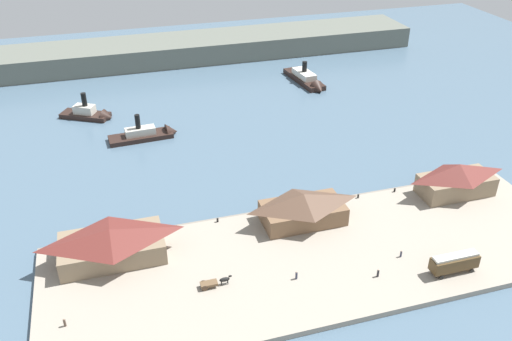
# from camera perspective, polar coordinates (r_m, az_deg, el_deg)

# --- Properties ---
(ground_plane) EXTENTS (320.00, 320.00, 0.00)m
(ground_plane) POSITION_cam_1_polar(r_m,az_deg,el_deg) (128.01, 3.05, -3.30)
(ground_plane) COLOR slate
(quay_promenade) EXTENTS (110.00, 36.00, 1.20)m
(quay_promenade) POSITION_cam_1_polar(r_m,az_deg,el_deg) (111.28, 6.84, -9.05)
(quay_promenade) COLOR #9E9384
(quay_promenade) RESTS_ON ground
(seawall_edge) EXTENTS (110.00, 0.80, 1.00)m
(seawall_edge) POSITION_cam_1_polar(r_m,az_deg,el_deg) (124.94, 3.60, -3.99)
(seawall_edge) COLOR gray
(seawall_edge) RESTS_ON ground
(ferry_shed_central_terminal) EXTENTS (20.66, 11.48, 6.77)m
(ferry_shed_central_terminal) POSITION_cam_1_polar(r_m,az_deg,el_deg) (111.19, -15.01, -7.41)
(ferry_shed_central_terminal) COLOR #847056
(ferry_shed_central_terminal) RESTS_ON quay_promenade
(ferry_shed_west_terminal) EXTENTS (18.15, 9.74, 6.95)m
(ferry_shed_west_terminal) POSITION_cam_1_polar(r_m,az_deg,el_deg) (117.83, 4.99, -3.91)
(ferry_shed_west_terminal) COLOR brown
(ferry_shed_west_terminal) RESTS_ON quay_promenade
(ferry_shed_customs_shed) EXTENTS (17.72, 8.30, 7.96)m
(ferry_shed_customs_shed) POSITION_cam_1_polar(r_m,az_deg,el_deg) (135.03, 20.45, -0.83)
(ferry_shed_customs_shed) COLOR #847056
(ferry_shed_customs_shed) RESTS_ON quay_promenade
(street_tram) EXTENTS (9.53, 2.88, 4.01)m
(street_tram) POSITION_cam_1_polar(r_m,az_deg,el_deg) (111.38, 20.21, -9.04)
(street_tram) COLOR #4C381E
(street_tram) RESTS_ON quay_promenade
(horse_cart) EXTENTS (6.02, 1.68, 1.87)m
(horse_cart) POSITION_cam_1_polar(r_m,az_deg,el_deg) (102.84, -4.44, -11.69)
(horse_cart) COLOR brown
(horse_cart) RESTS_ON quay_promenade
(pedestrian_at_waters_edge) EXTENTS (0.38, 0.38, 1.55)m
(pedestrian_at_waters_edge) POSITION_cam_1_polar(r_m,az_deg,el_deg) (112.98, 15.06, -8.50)
(pedestrian_at_waters_edge) COLOR #33384C
(pedestrian_at_waters_edge) RESTS_ON quay_promenade
(pedestrian_by_tram) EXTENTS (0.44, 0.44, 1.77)m
(pedestrian_by_tram) POSITION_cam_1_polar(r_m,az_deg,el_deg) (104.43, 4.29, -10.98)
(pedestrian_by_tram) COLOR #33384C
(pedestrian_by_tram) RESTS_ON quay_promenade
(pedestrian_near_cart) EXTENTS (0.42, 0.42, 1.71)m
(pedestrian_near_cart) POSITION_cam_1_polar(r_m,az_deg,el_deg) (100.94, -19.55, -14.89)
(pedestrian_near_cart) COLOR #4C3D33
(pedestrian_near_cart) RESTS_ON quay_promenade
(pedestrian_walking_east) EXTENTS (0.43, 0.43, 1.72)m
(pedestrian_walking_east) POSITION_cam_1_polar(r_m,az_deg,el_deg) (107.20, 12.75, -10.53)
(pedestrian_walking_east) COLOR #232328
(pedestrian_walking_east) RESTS_ON quay_promenade
(mooring_post_center_west) EXTENTS (0.44, 0.44, 0.90)m
(mooring_post_center_west) POSITION_cam_1_polar(r_m,az_deg,el_deg) (119.13, -4.08, -5.25)
(mooring_post_center_west) COLOR black
(mooring_post_center_west) RESTS_ON quay_promenade
(mooring_post_center_east) EXTENTS (0.44, 0.44, 0.90)m
(mooring_post_center_east) POSITION_cam_1_polar(r_m,az_deg,el_deg) (129.03, 10.73, -2.68)
(mooring_post_center_east) COLOR black
(mooring_post_center_east) RESTS_ON quay_promenade
(mooring_post_east) EXTENTS (0.44, 0.44, 0.90)m
(mooring_post_east) POSITION_cam_1_polar(r_m,az_deg,el_deg) (133.22, 14.42, -2.02)
(mooring_post_east) COLOR black
(mooring_post_east) RESTS_ON quay_promenade
(mooring_post_west) EXTENTS (0.44, 0.44, 0.90)m
(mooring_post_west) POSITION_cam_1_polar(r_m,az_deg,el_deg) (117.88, -8.40, -5.97)
(mooring_post_west) COLOR black
(mooring_post_west) RESTS_ON quay_promenade
(ferry_moored_west) EXTENTS (20.01, 6.95, 9.58)m
(ferry_moored_west) POSITION_cam_1_polar(r_m,az_deg,el_deg) (159.43, -11.13, 3.82)
(ferry_moored_west) COLOR black
(ferry_moored_west) RESTS_ON ground
(ferry_departing_north) EXTENTS (8.54, 24.43, 9.29)m
(ferry_departing_north) POSITION_cam_1_polar(r_m,az_deg,el_deg) (196.13, 5.47, 9.46)
(ferry_departing_north) COLOR black
(ferry_departing_north) RESTS_ON ground
(ferry_near_quay) EXTENTS (16.95, 12.65, 9.90)m
(ferry_near_quay) POSITION_cam_1_polar(r_m,az_deg,el_deg) (176.15, -17.01, 5.73)
(ferry_near_quay) COLOR black
(ferry_near_quay) RESTS_ON ground
(far_headland) EXTENTS (180.00, 24.00, 8.00)m
(far_headland) POSITION_cam_1_polar(r_m,az_deg,el_deg) (223.49, -6.50, 12.73)
(far_headland) COLOR #60665B
(far_headland) RESTS_ON ground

